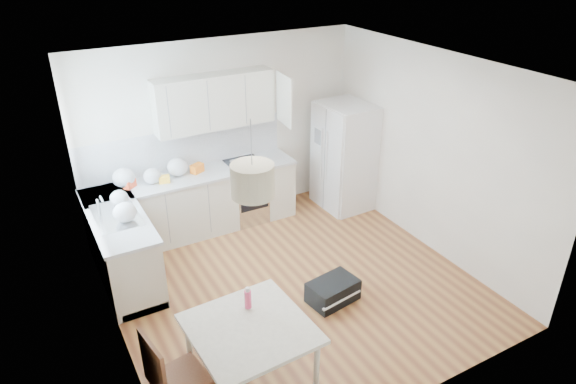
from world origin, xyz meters
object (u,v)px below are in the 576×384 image
object	(u,v)px
refrigerator	(345,156)
dining_table	(250,335)
gym_bag	(333,291)
dining_chair	(181,377)

from	to	relation	value
refrigerator	dining_table	distance (m)	4.02
dining_table	gym_bag	bearing A→B (deg)	25.87
gym_bag	refrigerator	bearing A→B (deg)	44.06
refrigerator	gym_bag	xyz separation A→B (m)	(-1.50, -1.96, -0.71)
dining_table	refrigerator	bearing A→B (deg)	40.41
dining_table	gym_bag	distance (m)	1.74
dining_table	dining_chair	size ratio (longest dim) A/B	1.04
dining_table	dining_chair	distance (m)	0.69
refrigerator	gym_bag	bearing A→B (deg)	-128.71
refrigerator	dining_chair	bearing A→B (deg)	-144.33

